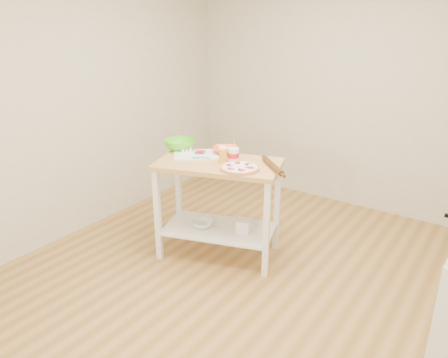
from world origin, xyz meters
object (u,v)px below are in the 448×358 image
rolling_pin (273,166)px  shelf_glass_bowl (202,224)px  orange_bowl (226,150)px  green_bowl (180,145)px  beer_pint (223,155)px  yogurt_tub (233,155)px  knife (183,150)px  spatula (200,158)px  shelf_bin (244,226)px  cutting_board (196,154)px  pizza (240,168)px  prep_island (219,189)px

rolling_pin → shelf_glass_bowl: rolling_pin is taller
orange_bowl → shelf_glass_bowl: (-0.05, -0.31, -0.64)m
green_bowl → rolling_pin: size_ratio=0.72×
orange_bowl → beer_pint: 0.28m
rolling_pin → shelf_glass_bowl: (-0.61, -0.19, -0.63)m
yogurt_tub → rolling_pin: size_ratio=0.51×
knife → beer_pint: 0.51m
spatula → shelf_bin: spatula is taller
green_bowl → shelf_glass_bowl: (0.39, -0.17, -0.65)m
yogurt_tub → green_bowl: bearing=179.1°
green_bowl → rolling_pin: green_bowl is taller
cutting_board → yogurt_tub: size_ratio=2.37×
orange_bowl → rolling_pin: orange_bowl is taller
knife → rolling_pin: (0.93, 0.05, 0.01)m
pizza → shelf_glass_bowl: size_ratio=1.61×
pizza → orange_bowl: (-0.35, 0.31, 0.01)m
cutting_board → knife: bearing=134.2°
rolling_pin → yogurt_tub: bearing=-175.9°
prep_island → shelf_bin: 0.40m
shelf_bin → pizza: bearing=-75.2°
pizza → shelf_bin: (-0.03, 0.13, -0.60)m
green_bowl → shelf_glass_bowl: 0.78m
cutting_board → rolling_pin: rolling_pin is taller
prep_island → yogurt_tub: yogurt_tub is taller
shelf_glass_bowl → green_bowl: bearing=156.4°
shelf_glass_bowl → knife: bearing=157.5°
cutting_board → yogurt_tub: bearing=-33.0°
pizza → orange_bowl: 0.47m
spatula → orange_bowl: bearing=58.0°
beer_pint → yogurt_tub: size_ratio=0.67×
green_bowl → rolling_pin: bearing=1.0°
shelf_bin → beer_pint: bearing=-161.4°
prep_island → rolling_pin: size_ratio=2.93×
orange_bowl → shelf_bin: size_ratio=1.98×
cutting_board → green_bowl: (-0.24, 0.05, 0.04)m
cutting_board → knife: (-0.17, 0.02, 0.01)m
spatula → shelf_bin: (0.40, 0.10, -0.60)m
rolling_pin → shelf_glass_bowl: size_ratio=2.04×
prep_island → orange_bowl: size_ratio=5.09×
rolling_pin → shelf_glass_bowl: bearing=-163.1°
knife → shelf_glass_bowl: 0.71m
knife → shelf_bin: size_ratio=2.15×
prep_island → cutting_board: 0.39m
beer_pint → green_bowl: bearing=170.5°
cutting_board → orange_bowl: 0.28m
yogurt_tub → shelf_glass_bowl: 0.73m
green_bowl → prep_island: bearing=-11.0°
rolling_pin → shelf_bin: bearing=-168.1°
yogurt_tub → shelf_bin: size_ratio=1.78×
pizza → cutting_board: bearing=169.1°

